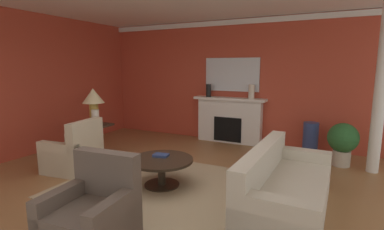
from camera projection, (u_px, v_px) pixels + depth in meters
ground_plane at (163, 191)px, 4.44m from camera, size 9.22×9.22×0.00m
wall_fireplace at (235, 82)px, 7.23m from camera, size 7.69×0.12×3.02m
wall_window at (22, 85)px, 6.03m from camera, size 0.12×7.37×3.02m
crown_moulding at (236, 22)px, 6.92m from camera, size 7.69×0.08×0.12m
area_rug at (162, 185)px, 4.64m from camera, size 3.02×2.48×0.01m
fireplace at (229, 121)px, 7.23m from camera, size 1.80×0.35×1.13m
mantel_mirror at (232, 75)px, 7.15m from camera, size 1.38×0.04×0.82m
sofa at (284, 191)px, 3.74m from camera, size 0.95×2.12×0.85m
armchair_near_window at (74, 154)px, 5.28m from camera, size 0.89×0.89×0.95m
armchair_facing_fireplace at (92, 217)px, 3.09m from camera, size 0.86×0.86×0.95m
coffee_table at (162, 166)px, 4.58m from camera, size 1.00×1.00×0.45m
side_table at (96, 138)px, 6.05m from camera, size 0.56×0.56×0.70m
table_lamp at (93, 99)px, 5.91m from camera, size 0.44×0.44×0.75m
vase_tall_corner at (310, 139)px, 6.15m from camera, size 0.31×0.31×0.72m
vase_mantel_left at (209, 90)px, 7.30m from camera, size 0.13×0.13×0.32m
vase_mantel_right at (251, 92)px, 6.82m from camera, size 0.14×0.14×0.34m
vase_on_side_table at (95, 118)px, 5.80m from camera, size 0.15×0.15×0.33m
book_red_cover at (161, 155)px, 4.68m from camera, size 0.26×0.20×0.04m
potted_plant at (343, 141)px, 5.50m from camera, size 0.56×0.56×0.83m
column_white at (381, 89)px, 5.01m from camera, size 0.20×0.20×3.02m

